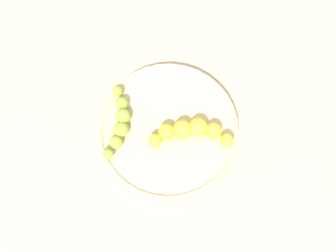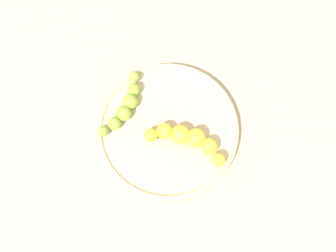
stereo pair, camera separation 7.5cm
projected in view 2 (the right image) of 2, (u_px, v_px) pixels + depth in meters
The scene contains 4 objects.
ground_plane at pixel (168, 132), 0.79m from camera, with size 2.40×2.40×0.00m, color tan.
fruit_bowl at pixel (168, 130), 0.78m from camera, with size 0.26×0.26×0.02m.
banana_yellow at pixel (188, 138), 0.75m from camera, with size 0.15×0.07×0.03m.
banana_green at pixel (125, 106), 0.77m from camera, with size 0.05×0.14×0.03m.
Camera 2 is at (-0.12, 0.17, 0.76)m, focal length 45.51 mm.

